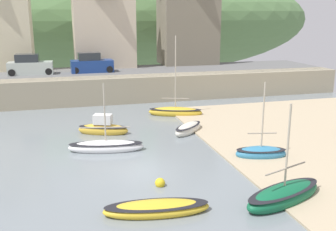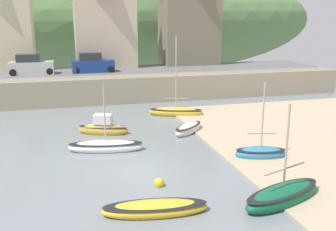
# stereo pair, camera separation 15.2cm
# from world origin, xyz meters

# --- Properties ---
(quay_seawall) EXTENTS (48.00, 9.40, 2.40)m
(quay_seawall) POSITION_xyz_m (0.00, 17.50, 1.36)
(quay_seawall) COLOR gray
(quay_seawall) RESTS_ON ground
(hillside_backdrop) EXTENTS (80.00, 44.00, 20.58)m
(hillside_backdrop) POSITION_xyz_m (3.93, 55.20, 7.20)
(hillside_backdrop) COLOR #5B834C
(hillside_backdrop) RESTS_ON ground
(waterfront_building_centre) EXTENTS (6.69, 5.37, 9.85)m
(waterfront_building_centre) POSITION_xyz_m (1.11, 25.20, 7.42)
(waterfront_building_centre) COLOR beige
(waterfront_building_centre) RESTS_ON ground
(waterfront_building_right) EXTENTS (6.61, 4.92, 10.94)m
(waterfront_building_right) POSITION_xyz_m (10.81, 25.20, 7.95)
(waterfront_building_right) COLOR #746C5A
(waterfront_building_right) RESTS_ON ground
(dinghy_open_wooden) EXTENTS (4.64, 2.05, 4.28)m
(dinghy_open_wooden) POSITION_xyz_m (-1.29, 3.59, 0.27)
(dinghy_open_wooden) COLOR white
(dinghy_open_wooden) RESTS_ON ground
(sailboat_tall_mast) EXTENTS (2.94, 2.84, 0.87)m
(sailboat_tall_mast) POSITION_xyz_m (4.64, 5.89, 0.27)
(sailboat_tall_mast) COLOR silver
(sailboat_tall_mast) RESTS_ON ground
(sailboat_white_hull) EXTENTS (3.62, 2.24, 1.56)m
(sailboat_white_hull) POSITION_xyz_m (-1.08, 7.17, 0.38)
(sailboat_white_hull) COLOR gold
(sailboat_white_hull) RESTS_ON ground
(sailboat_nearest_shore) EXTENTS (3.08, 1.78, 4.55)m
(sailboat_nearest_shore) POSITION_xyz_m (7.08, 0.08, 0.29)
(sailboat_nearest_shore) COLOR teal
(sailboat_nearest_shore) RESTS_ON ground
(sailboat_blue_trim) EXTENTS (4.57, 2.76, 4.60)m
(sailboat_blue_trim) POSITION_xyz_m (5.39, -5.13, 0.31)
(sailboat_blue_trim) COLOR #125E39
(sailboat_blue_trim) RESTS_ON ground
(fishing_boat_green) EXTENTS (4.51, 1.81, 0.68)m
(fishing_boat_green) POSITION_xyz_m (-0.17, -4.67, 0.21)
(fishing_boat_green) COLOR gold
(fishing_boat_green) RESTS_ON ground
(rowboat_small_beached) EXTENTS (4.52, 2.69, 6.57)m
(rowboat_small_beached) POSITION_xyz_m (5.14, 10.82, 0.30)
(rowboat_small_beached) COLOR gold
(rowboat_small_beached) RESTS_ON ground
(parked_car_by_wall) EXTENTS (4.15, 1.82, 1.95)m
(parked_car_by_wall) POSITION_xyz_m (-6.47, 20.70, 3.20)
(parked_car_by_wall) COLOR #B1BDB5
(parked_car_by_wall) RESTS_ON ground
(parked_car_end_of_row) EXTENTS (4.16, 1.84, 1.95)m
(parked_car_end_of_row) POSITION_xyz_m (-0.68, 20.70, 3.20)
(parked_car_end_of_row) COLOR navy
(parked_car_end_of_row) RESTS_ON ground
(mooring_buoy) EXTENTS (0.49, 0.49, 0.49)m
(mooring_buoy) POSITION_xyz_m (0.61, -2.12, 0.15)
(mooring_buoy) COLOR yellow
(mooring_buoy) RESTS_ON ground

